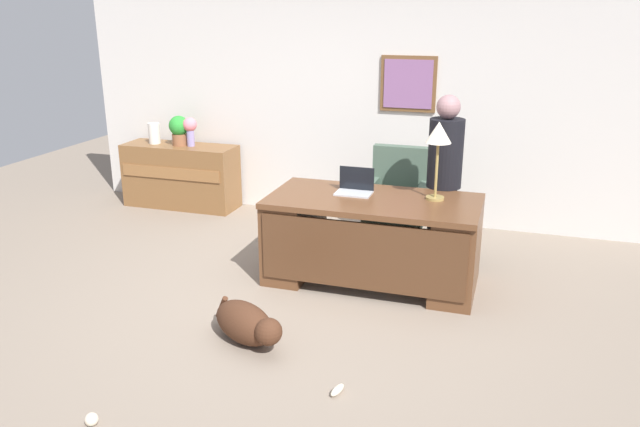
{
  "coord_description": "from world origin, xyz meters",
  "views": [
    {
      "loc": [
        1.68,
        -4.41,
        2.38
      ],
      "look_at": [
        0.17,
        0.3,
        0.75
      ],
      "focal_mm": 35.25,
      "sensor_mm": 36.0,
      "label": 1
    }
  ],
  "objects_px": {
    "credenza": "(181,176)",
    "desk_lamp": "(438,138)",
    "laptop": "(355,187)",
    "vase_empty": "(154,133)",
    "armchair": "(398,202)",
    "desk": "(372,238)",
    "potted_plant": "(179,129)",
    "dog_toy_ball": "(92,419)",
    "dog_lying": "(247,324)",
    "vase_with_flowers": "(190,128)",
    "dog_toy_bone": "(337,390)",
    "person_standing": "(444,181)"
  },
  "relations": [
    {
      "from": "dog_lying",
      "to": "vase_with_flowers",
      "type": "bearing_deg",
      "value": 124.86
    },
    {
      "from": "person_standing",
      "to": "desk_lamp",
      "type": "bearing_deg",
      "value": -92.68
    },
    {
      "from": "potted_plant",
      "to": "dog_toy_ball",
      "type": "distance_m",
      "value": 4.48
    },
    {
      "from": "vase_empty",
      "to": "potted_plant",
      "type": "bearing_deg",
      "value": 0.0
    },
    {
      "from": "desk",
      "to": "person_standing",
      "type": "xyz_separation_m",
      "value": [
        0.53,
        0.6,
        0.42
      ]
    },
    {
      "from": "potted_plant",
      "to": "vase_empty",
      "type": "bearing_deg",
      "value": 180.0
    },
    {
      "from": "armchair",
      "to": "vase_with_flowers",
      "type": "xyz_separation_m",
      "value": [
        -2.65,
        0.51,
        0.53
      ]
    },
    {
      "from": "desk",
      "to": "laptop",
      "type": "bearing_deg",
      "value": 143.52
    },
    {
      "from": "credenza",
      "to": "dog_toy_ball",
      "type": "xyz_separation_m",
      "value": [
        1.68,
        -4.05,
        -0.35
      ]
    },
    {
      "from": "dog_toy_bone",
      "to": "laptop",
      "type": "bearing_deg",
      "value": 101.84
    },
    {
      "from": "desk",
      "to": "armchair",
      "type": "relative_size",
      "value": 1.82
    },
    {
      "from": "dog_lying",
      "to": "dog_toy_ball",
      "type": "xyz_separation_m",
      "value": [
        -0.49,
        -1.18,
        -0.11
      ]
    },
    {
      "from": "dog_lying",
      "to": "vase_empty",
      "type": "bearing_deg",
      "value": 131.05
    },
    {
      "from": "dog_lying",
      "to": "vase_empty",
      "type": "height_order",
      "value": "vase_empty"
    },
    {
      "from": "armchair",
      "to": "laptop",
      "type": "relative_size",
      "value": 3.17
    },
    {
      "from": "credenza",
      "to": "vase_empty",
      "type": "relative_size",
      "value": 5.58
    },
    {
      "from": "person_standing",
      "to": "desk_lamp",
      "type": "xyz_separation_m",
      "value": [
        -0.02,
        -0.43,
        0.49
      ]
    },
    {
      "from": "desk",
      "to": "dog_toy_ball",
      "type": "bearing_deg",
      "value": -113.64
    },
    {
      "from": "credenza",
      "to": "vase_empty",
      "type": "xyz_separation_m",
      "value": [
        -0.33,
        0.0,
        0.51
      ]
    },
    {
      "from": "dog_lying",
      "to": "potted_plant",
      "type": "xyz_separation_m",
      "value": [
        -2.15,
        2.87,
        0.82
      ]
    },
    {
      "from": "dog_toy_bone",
      "to": "desk",
      "type": "bearing_deg",
      "value": 96.44
    },
    {
      "from": "desk",
      "to": "person_standing",
      "type": "relative_size",
      "value": 1.13
    },
    {
      "from": "vase_empty",
      "to": "credenza",
      "type": "bearing_deg",
      "value": -0.24
    },
    {
      "from": "desk",
      "to": "dog_toy_bone",
      "type": "relative_size",
      "value": 12.7
    },
    {
      "from": "desk",
      "to": "potted_plant",
      "type": "height_order",
      "value": "potted_plant"
    },
    {
      "from": "desk_lamp",
      "to": "vase_with_flowers",
      "type": "distance_m",
      "value": 3.43
    },
    {
      "from": "desk_lamp",
      "to": "potted_plant",
      "type": "xyz_separation_m",
      "value": [
        -3.28,
        1.36,
        -0.36
      ]
    },
    {
      "from": "laptop",
      "to": "dog_toy_bone",
      "type": "distance_m",
      "value": 2.12
    },
    {
      "from": "desk",
      "to": "dog_toy_bone",
      "type": "distance_m",
      "value": 1.82
    },
    {
      "from": "armchair",
      "to": "desk_lamp",
      "type": "xyz_separation_m",
      "value": [
        0.48,
        -0.86,
        0.86
      ]
    },
    {
      "from": "laptop",
      "to": "vase_empty",
      "type": "xyz_separation_m",
      "value": [
        -2.92,
        1.38,
        0.06
      ]
    },
    {
      "from": "potted_plant",
      "to": "dog_toy_ball",
      "type": "bearing_deg",
      "value": -67.69
    },
    {
      "from": "vase_empty",
      "to": "desk",
      "type": "bearing_deg",
      "value": -26.08
    },
    {
      "from": "credenza",
      "to": "vase_with_flowers",
      "type": "height_order",
      "value": "vase_with_flowers"
    },
    {
      "from": "vase_with_flowers",
      "to": "dog_toy_bone",
      "type": "bearing_deg",
      "value": -49.44
    },
    {
      "from": "armchair",
      "to": "vase_empty",
      "type": "xyz_separation_m",
      "value": [
        -3.15,
        0.51,
        0.44
      ]
    },
    {
      "from": "credenza",
      "to": "desk_lamp",
      "type": "bearing_deg",
      "value": -22.4
    },
    {
      "from": "person_standing",
      "to": "dog_toy_bone",
      "type": "bearing_deg",
      "value": -98.07
    },
    {
      "from": "credenza",
      "to": "potted_plant",
      "type": "distance_m",
      "value": 0.59
    },
    {
      "from": "credenza",
      "to": "dog_lying",
      "type": "relative_size",
      "value": 2.07
    },
    {
      "from": "credenza",
      "to": "vase_with_flowers",
      "type": "bearing_deg",
      "value": 0.47
    },
    {
      "from": "armchair",
      "to": "desk_lamp",
      "type": "bearing_deg",
      "value": -60.52
    },
    {
      "from": "credenza",
      "to": "vase_empty",
      "type": "bearing_deg",
      "value": 179.76
    },
    {
      "from": "credenza",
      "to": "potted_plant",
      "type": "relative_size",
      "value": 3.91
    },
    {
      "from": "desk",
      "to": "vase_with_flowers",
      "type": "distance_m",
      "value": 3.09
    },
    {
      "from": "armchair",
      "to": "dog_toy_ball",
      "type": "xyz_separation_m",
      "value": [
        -1.14,
        -3.55,
        -0.42
      ]
    },
    {
      "from": "desk_lamp",
      "to": "vase_empty",
      "type": "bearing_deg",
      "value": 159.46
    },
    {
      "from": "credenza",
      "to": "dog_toy_bone",
      "type": "xyz_separation_m",
      "value": [
        2.99,
        -3.29,
        -0.36
      ]
    },
    {
      "from": "person_standing",
      "to": "dog_toy_bone",
      "type": "height_order",
      "value": "person_standing"
    },
    {
      "from": "armchair",
      "to": "laptop",
      "type": "bearing_deg",
      "value": -104.9
    }
  ]
}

